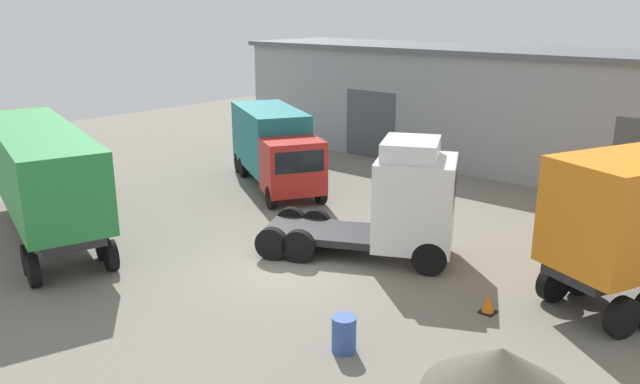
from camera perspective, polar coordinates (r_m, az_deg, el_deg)
The scene contains 8 objects.
ground_plane at distance 19.59m, azimuth -3.44°, elevation -6.99°, with size 60.00×60.00×0.00m, color slate.
warehouse_building at distance 32.90m, azimuth 17.90°, elevation 7.20°, with size 32.09×6.84×5.90m.
tractor_unit_white at distance 19.89m, azimuth 7.28°, elevation -1.03°, with size 6.61×4.98×3.93m.
container_trailer_green at distance 23.48m, azimuth -24.16°, elevation 1.96°, with size 10.32×5.31×3.88m.
box_truck_red at distance 28.23m, azimuth -4.20°, elevation 4.37°, with size 7.59×5.78×3.42m.
gravel_pile at distance 13.91m, azimuth 16.17°, elevation -15.54°, with size 3.28×3.28×1.12m.
oil_drum at distance 15.00m, azimuth 2.20°, elevation -12.86°, with size 0.58×0.58×0.88m.
traffic_cone at distance 17.37m, azimuth 15.14°, elevation -9.85°, with size 0.40×0.40×0.55m.
Camera 1 is at (12.60, -12.84, 7.77)m, focal length 35.00 mm.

